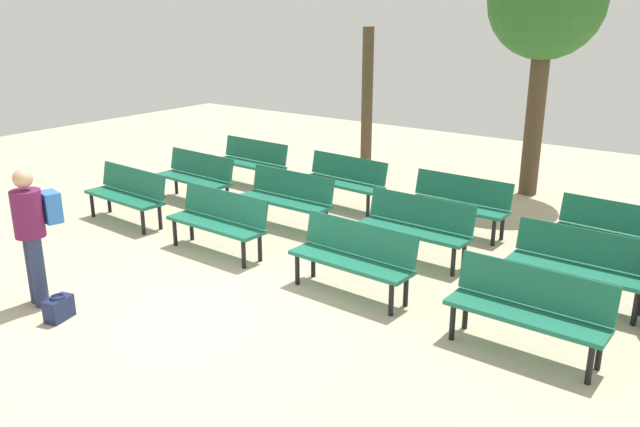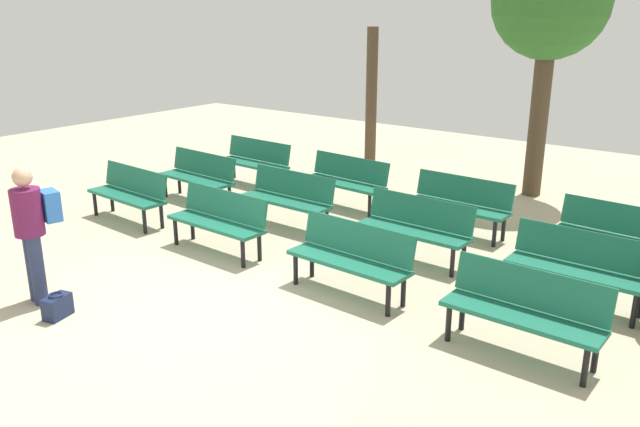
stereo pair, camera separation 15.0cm
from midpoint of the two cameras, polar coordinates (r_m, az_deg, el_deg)
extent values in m
plane|color=#BCAD8E|center=(7.73, -10.95, -8.45)|extent=(24.00, 24.00, 0.00)
cube|color=#19664C|center=(10.94, -16.32, 1.45)|extent=(1.62, 0.52, 0.05)
cube|color=#19664C|center=(10.98, -15.57, 2.90)|extent=(1.60, 0.21, 0.40)
cylinder|color=black|center=(11.50, -18.83, 0.80)|extent=(0.06, 0.06, 0.40)
cylinder|color=black|center=(10.36, -14.79, -0.65)|extent=(0.06, 0.06, 0.40)
cylinder|color=black|center=(11.65, -17.50, 1.16)|extent=(0.06, 0.06, 0.40)
cylinder|color=black|center=(10.53, -13.38, -0.23)|extent=(0.06, 0.06, 0.40)
cube|color=#19664C|center=(9.28, -8.73, -0.92)|extent=(1.61, 0.48, 0.05)
cube|color=#19664C|center=(9.34, -7.91, 0.81)|extent=(1.60, 0.16, 0.40)
cylinder|color=black|center=(9.76, -12.16, -1.58)|extent=(0.06, 0.06, 0.40)
cylinder|color=black|center=(8.78, -6.31, -3.52)|extent=(0.06, 0.06, 0.40)
cylinder|color=black|center=(9.96, -10.74, -1.11)|extent=(0.06, 0.06, 0.40)
cylinder|color=black|center=(8.99, -4.88, -2.95)|extent=(0.06, 0.06, 0.40)
cube|color=#19664C|center=(7.84, 3.00, -4.31)|extent=(1.61, 0.50, 0.05)
cube|color=#19664C|center=(7.90, 3.89, -2.24)|extent=(1.60, 0.18, 0.40)
cylinder|color=black|center=(8.22, -1.63, -4.94)|extent=(0.06, 0.06, 0.40)
cylinder|color=black|center=(7.45, 6.60, -7.56)|extent=(0.06, 0.06, 0.40)
cylinder|color=black|center=(8.44, -0.20, -4.29)|extent=(0.06, 0.06, 0.40)
cylinder|color=black|center=(7.70, 7.91, -6.74)|extent=(0.06, 0.06, 0.40)
cube|color=#19664C|center=(6.84, 17.88, -8.68)|extent=(1.61, 0.46, 0.05)
cube|color=#19664C|center=(6.91, 18.67, -6.23)|extent=(1.60, 0.14, 0.40)
cylinder|color=black|center=(7.04, 11.85, -9.44)|extent=(0.06, 0.06, 0.40)
cylinder|color=black|center=(6.64, 22.93, -12.35)|extent=(0.06, 0.06, 0.40)
cylinder|color=black|center=(7.30, 13.00, -8.49)|extent=(0.06, 0.06, 0.40)
cylinder|color=black|center=(6.92, 23.68, -11.19)|extent=(0.06, 0.06, 0.40)
cube|color=#19664C|center=(11.77, -10.51, 3.01)|extent=(1.62, 0.52, 0.05)
cube|color=#19664C|center=(11.84, -9.83, 4.36)|extent=(1.60, 0.20, 0.40)
cylinder|color=black|center=(12.27, -13.11, 2.35)|extent=(0.06, 0.06, 0.40)
cylinder|color=black|center=(11.22, -8.79, 1.16)|extent=(0.06, 0.06, 0.40)
cylinder|color=black|center=(12.46, -11.94, 2.66)|extent=(0.06, 0.06, 0.40)
cylinder|color=black|center=(11.42, -7.58, 1.51)|extent=(0.06, 0.06, 0.40)
cube|color=#19664C|center=(10.25, -2.62, 1.09)|extent=(1.61, 0.46, 0.05)
cube|color=#19664C|center=(10.33, -1.92, 2.64)|extent=(1.60, 0.15, 0.40)
cylinder|color=black|center=(10.66, -6.02, 0.39)|extent=(0.06, 0.06, 0.40)
cylinder|color=black|center=(9.78, -0.10, -1.13)|extent=(0.06, 0.06, 0.40)
cylinder|color=black|center=(10.88, -4.85, 0.78)|extent=(0.06, 0.06, 0.40)
cylinder|color=black|center=(10.02, 1.03, -0.67)|extent=(0.06, 0.06, 0.40)
cube|color=#19664C|center=(8.97, 8.64, -1.58)|extent=(1.61, 0.47, 0.05)
cube|color=#19664C|center=(9.06, 9.34, 0.21)|extent=(1.60, 0.15, 0.40)
cylinder|color=black|center=(9.27, 4.33, -2.29)|extent=(0.06, 0.06, 0.40)
cylinder|color=black|center=(8.62, 12.07, -4.24)|extent=(0.06, 0.06, 0.40)
cylinder|color=black|center=(9.52, 5.41, -1.76)|extent=(0.06, 0.06, 0.40)
cylinder|color=black|center=(8.89, 13.00, -3.61)|extent=(0.06, 0.06, 0.40)
cube|color=#19664C|center=(8.15, 22.10, -4.79)|extent=(1.60, 0.45, 0.05)
cube|color=#19664C|center=(8.25, 22.70, -2.77)|extent=(1.60, 0.14, 0.40)
cylinder|color=black|center=(8.28, 16.97, -5.57)|extent=(0.06, 0.06, 0.40)
cylinder|color=black|center=(7.96, 26.42, -7.70)|extent=(0.06, 0.06, 0.40)
cylinder|color=black|center=(8.56, 17.76, -4.86)|extent=(0.06, 0.06, 0.40)
cube|color=#19664C|center=(12.75, -5.65, 4.37)|extent=(1.61, 0.50, 0.05)
cube|color=#19664C|center=(12.84, -5.05, 5.60)|extent=(1.60, 0.18, 0.40)
cylinder|color=black|center=(13.20, -8.27, 3.71)|extent=(0.06, 0.06, 0.40)
cylinder|color=black|center=(12.22, -3.82, 2.73)|extent=(0.06, 0.06, 0.40)
cylinder|color=black|center=(13.41, -7.26, 3.98)|extent=(0.06, 0.06, 0.40)
cylinder|color=black|center=(12.45, -2.81, 3.02)|extent=(0.06, 0.06, 0.40)
cube|color=#19664C|center=(11.28, 2.44, 2.65)|extent=(1.63, 0.54, 0.05)
cube|color=#19664C|center=(11.37, 3.09, 4.04)|extent=(1.60, 0.23, 0.40)
cylinder|color=black|center=(11.66, -0.75, 2.01)|extent=(0.06, 0.06, 0.40)
cylinder|color=black|center=(10.81, 4.78, 0.67)|extent=(0.06, 0.06, 0.40)
cylinder|color=black|center=(11.89, 0.28, 2.33)|extent=(0.06, 0.06, 0.40)
cylinder|color=black|center=(11.06, 5.77, 1.04)|extent=(0.06, 0.06, 0.40)
cube|color=#19664C|center=(10.17, 12.40, 0.53)|extent=(1.61, 0.47, 0.05)
cube|color=#19664C|center=(10.27, 12.99, 2.09)|extent=(1.60, 0.16, 0.40)
cylinder|color=black|center=(10.41, 8.48, -0.15)|extent=(0.06, 0.06, 0.40)
cylinder|color=black|center=(9.83, 15.53, -1.72)|extent=(0.06, 0.06, 0.40)
cylinder|color=black|center=(10.67, 9.35, 0.27)|extent=(0.06, 0.06, 0.40)
cylinder|color=black|center=(10.11, 16.26, -1.24)|extent=(0.06, 0.06, 0.40)
cube|color=#19664C|center=(9.43, 24.96, -2.14)|extent=(1.62, 0.53, 0.05)
cube|color=#19664C|center=(9.54, 25.50, -0.44)|extent=(1.60, 0.22, 0.40)
cylinder|color=black|center=(9.55, 20.51, -2.80)|extent=(0.06, 0.06, 0.40)
cylinder|color=black|center=(9.84, 21.18, -2.28)|extent=(0.06, 0.06, 0.40)
cylinder|color=#4C3A28|center=(12.51, 19.02, 7.91)|extent=(0.33, 0.33, 2.86)
sphere|color=#2D6628|center=(12.36, 20.01, 17.23)|extent=(2.02, 2.02, 2.02)
cylinder|color=#4C3A28|center=(14.23, 4.85, 10.11)|extent=(0.24, 0.24, 2.96)
cylinder|color=navy|center=(8.27, -23.12, -4.64)|extent=(0.16, 0.16, 0.85)
cylinder|color=navy|center=(8.41, -23.45, -4.30)|extent=(0.16, 0.16, 0.85)
cylinder|color=#601947|center=(8.12, -23.89, 0.11)|extent=(0.41, 0.41, 0.55)
sphere|color=tan|center=(8.01, -24.26, 2.94)|extent=(0.22, 0.22, 0.22)
cube|color=blue|center=(8.18, -22.18, 0.66)|extent=(0.31, 0.24, 0.36)
cube|color=#192347|center=(7.96, -21.61, -7.63)|extent=(0.26, 0.36, 0.26)
torus|color=#192347|center=(7.90, -21.73, -6.65)|extent=(0.16, 0.16, 0.02)
camera|label=1|loc=(0.08, -89.53, 0.15)|focal=36.36mm
camera|label=2|loc=(0.08, 90.47, -0.15)|focal=36.36mm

